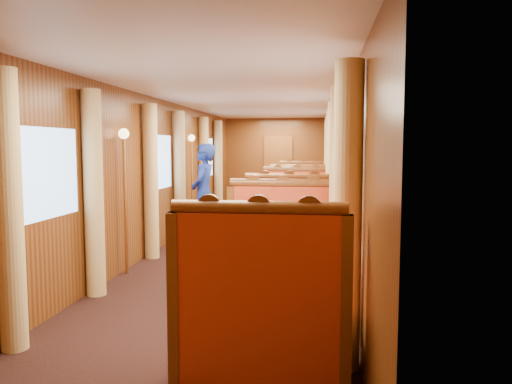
% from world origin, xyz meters
% --- Properties ---
extents(floor, '(3.00, 12.00, 0.01)m').
position_xyz_m(floor, '(0.00, 0.00, 0.00)').
color(floor, black).
rests_on(floor, ground).
extents(ceiling, '(3.00, 12.00, 0.01)m').
position_xyz_m(ceiling, '(0.00, 0.00, 2.50)').
color(ceiling, silver).
rests_on(ceiling, wall_left).
extents(wall_far, '(3.00, 0.01, 2.50)m').
position_xyz_m(wall_far, '(0.00, 6.00, 1.25)').
color(wall_far, brown).
rests_on(wall_far, floor).
extents(wall_near, '(3.00, 0.01, 2.50)m').
position_xyz_m(wall_near, '(0.00, -6.00, 1.25)').
color(wall_near, brown).
rests_on(wall_near, floor).
extents(wall_left, '(0.01, 12.00, 2.50)m').
position_xyz_m(wall_left, '(-1.50, 0.00, 1.25)').
color(wall_left, brown).
rests_on(wall_left, floor).
extents(wall_right, '(0.01, 12.00, 2.50)m').
position_xyz_m(wall_right, '(1.50, 0.00, 1.25)').
color(wall_right, brown).
rests_on(wall_right, floor).
extents(doorway_far, '(0.80, 0.04, 2.00)m').
position_xyz_m(doorway_far, '(0.00, 5.97, 1.00)').
color(doorway_far, brown).
rests_on(doorway_far, floor).
extents(table_near, '(1.05, 0.72, 0.75)m').
position_xyz_m(table_near, '(0.75, -3.50, 0.38)').
color(table_near, white).
rests_on(table_near, floor).
extents(banquette_near_fwd, '(1.30, 0.55, 1.34)m').
position_xyz_m(banquette_near_fwd, '(0.75, -4.51, 0.42)').
color(banquette_near_fwd, '#B51814').
rests_on(banquette_near_fwd, floor).
extents(banquette_near_aft, '(1.30, 0.55, 1.34)m').
position_xyz_m(banquette_near_aft, '(0.75, -2.49, 0.42)').
color(banquette_near_aft, '#B51814').
rests_on(banquette_near_aft, floor).
extents(table_mid, '(1.05, 0.72, 0.75)m').
position_xyz_m(table_mid, '(0.75, 0.00, 0.38)').
color(table_mid, white).
rests_on(table_mid, floor).
extents(banquette_mid_fwd, '(1.30, 0.55, 1.34)m').
position_xyz_m(banquette_mid_fwd, '(0.75, -1.01, 0.42)').
color(banquette_mid_fwd, '#B51814').
rests_on(banquette_mid_fwd, floor).
extents(banquette_mid_aft, '(1.30, 0.55, 1.34)m').
position_xyz_m(banquette_mid_aft, '(0.75, 1.01, 0.42)').
color(banquette_mid_aft, '#B51814').
rests_on(banquette_mid_aft, floor).
extents(table_far, '(1.05, 0.72, 0.75)m').
position_xyz_m(table_far, '(0.75, 3.50, 0.38)').
color(table_far, white).
rests_on(table_far, floor).
extents(banquette_far_fwd, '(1.30, 0.55, 1.34)m').
position_xyz_m(banquette_far_fwd, '(0.75, 2.49, 0.42)').
color(banquette_far_fwd, '#B51814').
rests_on(banquette_far_fwd, floor).
extents(banquette_far_aft, '(1.30, 0.55, 1.34)m').
position_xyz_m(banquette_far_aft, '(0.75, 4.51, 0.42)').
color(banquette_far_aft, '#B51814').
rests_on(banquette_far_aft, floor).
extents(tea_tray, '(0.35, 0.28, 0.01)m').
position_xyz_m(tea_tray, '(0.68, -3.55, 0.76)').
color(tea_tray, silver).
rests_on(tea_tray, table_near).
extents(teapot_left, '(0.20, 0.17, 0.14)m').
position_xyz_m(teapot_left, '(0.57, -3.56, 0.82)').
color(teapot_left, silver).
rests_on(teapot_left, tea_tray).
extents(teapot_right, '(0.19, 0.17, 0.13)m').
position_xyz_m(teapot_right, '(0.74, -3.61, 0.81)').
color(teapot_right, silver).
rests_on(teapot_right, tea_tray).
extents(teapot_back, '(0.20, 0.17, 0.14)m').
position_xyz_m(teapot_back, '(0.66, -3.41, 0.82)').
color(teapot_back, silver).
rests_on(teapot_back, tea_tray).
extents(fruit_plate, '(0.22, 0.22, 0.05)m').
position_xyz_m(fruit_plate, '(1.06, -3.59, 0.77)').
color(fruit_plate, white).
rests_on(fruit_plate, table_near).
extents(cup_inboard, '(0.08, 0.08, 0.26)m').
position_xyz_m(cup_inboard, '(0.39, -3.42, 0.86)').
color(cup_inboard, white).
rests_on(cup_inboard, table_near).
extents(cup_outboard, '(0.08, 0.08, 0.26)m').
position_xyz_m(cup_outboard, '(0.43, -3.31, 0.86)').
color(cup_outboard, white).
rests_on(cup_outboard, table_near).
extents(rose_vase_mid, '(0.06, 0.06, 0.36)m').
position_xyz_m(rose_vase_mid, '(0.76, -0.00, 0.93)').
color(rose_vase_mid, silver).
rests_on(rose_vase_mid, table_mid).
extents(rose_vase_far, '(0.06, 0.06, 0.36)m').
position_xyz_m(rose_vase_far, '(0.71, 3.46, 0.93)').
color(rose_vase_far, silver).
rests_on(rose_vase_far, table_far).
extents(window_left_near, '(0.01, 1.20, 0.90)m').
position_xyz_m(window_left_near, '(-1.49, -3.50, 1.45)').
color(window_left_near, '#86ADDE').
rests_on(window_left_near, wall_left).
extents(curtain_left_near_a, '(0.22, 0.22, 2.35)m').
position_xyz_m(curtain_left_near_a, '(-1.38, -4.28, 1.18)').
color(curtain_left_near_a, tan).
rests_on(curtain_left_near_a, floor).
extents(curtain_left_near_b, '(0.22, 0.22, 2.35)m').
position_xyz_m(curtain_left_near_b, '(-1.38, -2.72, 1.18)').
color(curtain_left_near_b, tan).
rests_on(curtain_left_near_b, floor).
extents(window_right_near, '(0.01, 1.20, 0.90)m').
position_xyz_m(window_right_near, '(1.49, -3.50, 1.45)').
color(window_right_near, '#86ADDE').
rests_on(window_right_near, wall_right).
extents(curtain_right_near_a, '(0.22, 0.22, 2.35)m').
position_xyz_m(curtain_right_near_a, '(1.38, -4.28, 1.18)').
color(curtain_right_near_a, tan).
rests_on(curtain_right_near_a, floor).
extents(curtain_right_near_b, '(0.22, 0.22, 2.35)m').
position_xyz_m(curtain_right_near_b, '(1.38, -2.72, 1.18)').
color(curtain_right_near_b, tan).
rests_on(curtain_right_near_b, floor).
extents(window_left_mid, '(0.01, 1.20, 0.90)m').
position_xyz_m(window_left_mid, '(-1.49, 0.00, 1.45)').
color(window_left_mid, '#86ADDE').
rests_on(window_left_mid, wall_left).
extents(curtain_left_mid_a, '(0.22, 0.22, 2.35)m').
position_xyz_m(curtain_left_mid_a, '(-1.38, -0.78, 1.18)').
color(curtain_left_mid_a, tan).
rests_on(curtain_left_mid_a, floor).
extents(curtain_left_mid_b, '(0.22, 0.22, 2.35)m').
position_xyz_m(curtain_left_mid_b, '(-1.38, 0.78, 1.18)').
color(curtain_left_mid_b, tan).
rests_on(curtain_left_mid_b, floor).
extents(window_right_mid, '(0.01, 1.20, 0.90)m').
position_xyz_m(window_right_mid, '(1.49, 0.00, 1.45)').
color(window_right_mid, '#86ADDE').
rests_on(window_right_mid, wall_right).
extents(curtain_right_mid_a, '(0.22, 0.22, 2.35)m').
position_xyz_m(curtain_right_mid_a, '(1.38, -0.78, 1.18)').
color(curtain_right_mid_a, tan).
rests_on(curtain_right_mid_a, floor).
extents(curtain_right_mid_b, '(0.22, 0.22, 2.35)m').
position_xyz_m(curtain_right_mid_b, '(1.38, 0.78, 1.18)').
color(curtain_right_mid_b, tan).
rests_on(curtain_right_mid_b, floor).
extents(window_left_far, '(0.01, 1.20, 0.90)m').
position_xyz_m(window_left_far, '(-1.49, 3.50, 1.45)').
color(window_left_far, '#86ADDE').
rests_on(window_left_far, wall_left).
extents(curtain_left_far_a, '(0.22, 0.22, 2.35)m').
position_xyz_m(curtain_left_far_a, '(-1.38, 2.72, 1.18)').
color(curtain_left_far_a, tan).
rests_on(curtain_left_far_a, floor).
extents(curtain_left_far_b, '(0.22, 0.22, 2.35)m').
position_xyz_m(curtain_left_far_b, '(-1.38, 4.28, 1.18)').
color(curtain_left_far_b, tan).
rests_on(curtain_left_far_b, floor).
extents(window_right_far, '(0.01, 1.20, 0.90)m').
position_xyz_m(window_right_far, '(1.49, 3.50, 1.45)').
color(window_right_far, '#86ADDE').
rests_on(window_right_far, wall_right).
extents(curtain_right_far_a, '(0.22, 0.22, 2.35)m').
position_xyz_m(curtain_right_far_a, '(1.38, 2.72, 1.18)').
color(curtain_right_far_a, tan).
rests_on(curtain_right_far_a, floor).
extents(curtain_right_far_b, '(0.22, 0.22, 2.35)m').
position_xyz_m(curtain_right_far_b, '(1.38, 4.28, 1.18)').
color(curtain_right_far_b, tan).
rests_on(curtain_right_far_b, floor).
extents(sconce_left_fore, '(0.14, 0.14, 1.95)m').
position_xyz_m(sconce_left_fore, '(-1.40, -1.75, 1.38)').
color(sconce_left_fore, '#BF8C3F').
rests_on(sconce_left_fore, floor).
extents(sconce_right_fore, '(0.14, 0.14, 1.95)m').
position_xyz_m(sconce_right_fore, '(1.40, -1.75, 1.38)').
color(sconce_right_fore, '#BF8C3F').
rests_on(sconce_right_fore, floor).
extents(sconce_left_aft, '(0.14, 0.14, 1.95)m').
position_xyz_m(sconce_left_aft, '(-1.40, 1.75, 1.38)').
color(sconce_left_aft, '#BF8C3F').
rests_on(sconce_left_aft, floor).
extents(sconce_right_aft, '(0.14, 0.14, 1.95)m').
position_xyz_m(sconce_right_aft, '(1.40, 1.75, 1.38)').
color(sconce_right_aft, '#BF8C3F').
rests_on(sconce_right_aft, floor).
extents(steward, '(0.44, 0.66, 1.76)m').
position_xyz_m(steward, '(-0.84, 0.43, 0.88)').
color(steward, navy).
rests_on(steward, floor).
extents(passenger, '(0.40, 0.44, 0.76)m').
position_xyz_m(passenger, '(0.75, 0.74, 0.74)').
color(passenger, beige).
rests_on(passenger, banquette_mid_aft).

